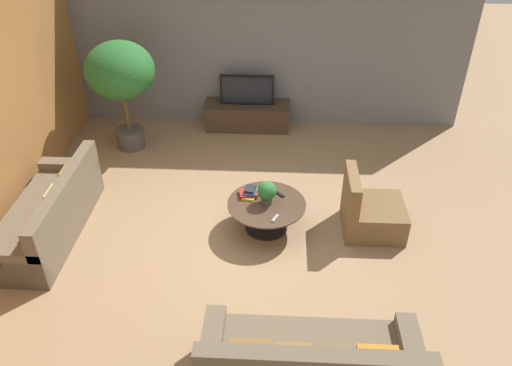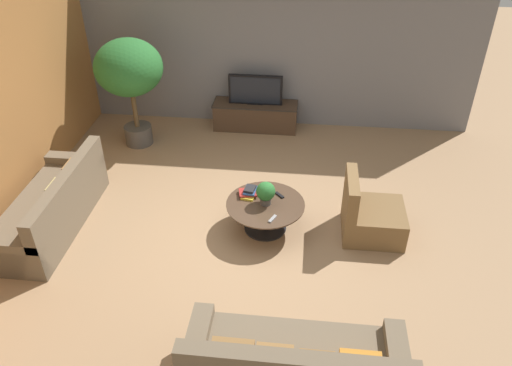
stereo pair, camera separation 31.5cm
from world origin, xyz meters
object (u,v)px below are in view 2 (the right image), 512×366
at_px(television, 255,90).
at_px(coffee_table, 265,211).
at_px(media_console, 255,115).
at_px(armchair_wicker, 369,216).
at_px(couch_by_wall, 52,208).
at_px(potted_plant_tabletop, 266,192).
at_px(potted_palm_tall, 129,72).

height_order(television, coffee_table, television).
distance_m(media_console, television, 0.50).
xyz_separation_m(television, armchair_wicker, (1.83, -2.83, -0.48)).
xyz_separation_m(couch_by_wall, potted_plant_tabletop, (2.88, 0.25, 0.31)).
height_order(television, couch_by_wall, television).
xyz_separation_m(television, potted_plant_tabletop, (0.45, -2.88, -0.16)).
xyz_separation_m(coffee_table, armchair_wicker, (1.38, 0.06, -0.02)).
xyz_separation_m(couch_by_wall, potted_palm_tall, (0.46, 2.35, 1.03)).
bearing_deg(television, media_console, 90.00).
xyz_separation_m(coffee_table, potted_palm_tall, (-2.42, 2.11, 1.02)).
relative_size(television, armchair_wicker, 1.11).
bearing_deg(television, coffee_table, -81.12).
bearing_deg(media_console, television, -90.00).
height_order(media_console, coffee_table, media_console).
bearing_deg(potted_palm_tall, media_console, 21.62).
xyz_separation_m(television, coffee_table, (0.45, -2.88, -0.46)).
relative_size(coffee_table, potted_palm_tall, 0.57).
xyz_separation_m(couch_by_wall, armchair_wicker, (4.26, 0.30, -0.01)).
bearing_deg(potted_plant_tabletop, armchair_wicker, 2.26).
bearing_deg(television, armchair_wicker, -57.01).
distance_m(television, armchair_wicker, 3.40).
height_order(couch_by_wall, armchair_wicker, armchair_wicker).
bearing_deg(coffee_table, television, 98.88).
distance_m(media_console, couch_by_wall, 3.96).
bearing_deg(couch_by_wall, television, 142.17).
bearing_deg(coffee_table, media_console, 98.87).
bearing_deg(potted_plant_tabletop, television, 98.90).
bearing_deg(armchair_wicker, potted_plant_tabletop, 92.26).
relative_size(television, potted_palm_tall, 0.52).
xyz_separation_m(media_console, television, (0.00, -0.00, 0.50)).
height_order(armchair_wicker, potted_palm_tall, potted_palm_tall).
bearing_deg(potted_plant_tabletop, potted_palm_tall, 139.00).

